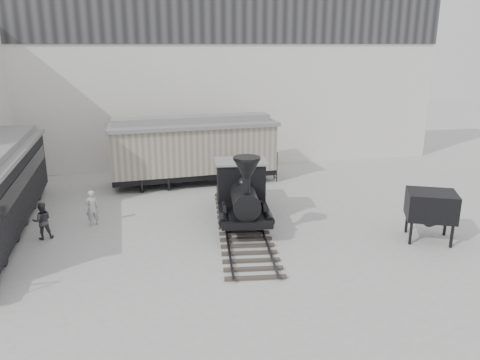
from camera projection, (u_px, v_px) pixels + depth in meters
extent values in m
plane|color=#9E9E9B|center=(236.00, 254.00, 18.47)|extent=(90.00, 90.00, 0.00)
cube|color=silver|center=(191.00, 83.00, 31.02)|extent=(34.00, 2.40, 11.00)
cube|color=#232326|center=(191.00, 19.00, 28.73)|extent=(34.00, 0.12, 3.00)
cube|color=#403832|center=(243.00, 226.00, 21.05)|extent=(3.42, 10.34, 0.18)
cube|color=#2D2D30|center=(225.00, 226.00, 20.97)|extent=(1.31, 10.08, 0.07)
cube|color=#2D2D30|center=(260.00, 225.00, 21.10)|extent=(1.31, 10.08, 0.07)
cylinder|color=black|center=(224.00, 217.00, 20.25)|extent=(0.28, 1.22, 1.21)
cylinder|color=black|center=(264.00, 216.00, 20.40)|extent=(0.28, 1.22, 1.21)
cylinder|color=black|center=(223.00, 206.00, 21.63)|extent=(0.28, 1.22, 1.21)
cylinder|color=black|center=(260.00, 205.00, 21.77)|extent=(0.28, 1.22, 1.21)
cube|color=black|center=(243.00, 208.00, 20.98)|extent=(2.67, 4.21, 0.31)
cylinder|color=black|center=(244.00, 198.00, 20.04)|extent=(1.40, 2.65, 1.10)
cylinder|color=black|center=(247.00, 186.00, 18.85)|extent=(0.32, 0.32, 0.66)
cone|color=black|center=(247.00, 169.00, 18.65)|extent=(1.18, 1.18, 0.77)
sphere|color=black|center=(243.00, 184.00, 20.31)|extent=(0.57, 0.57, 0.57)
cube|color=black|center=(241.00, 180.00, 21.64)|extent=(2.31, 1.74, 1.71)
cube|color=gray|center=(241.00, 161.00, 21.39)|extent=(2.56, 1.98, 0.09)
cube|color=black|center=(237.00, 181.00, 23.71)|extent=(2.24, 2.43, 0.99)
cylinder|color=black|center=(153.00, 179.00, 27.25)|extent=(2.16, 0.99, 0.84)
cylinder|color=black|center=(233.00, 173.00, 28.52)|extent=(2.16, 0.99, 0.84)
cube|color=black|center=(194.00, 173.00, 27.83)|extent=(9.64, 3.28, 0.32)
cube|color=gray|center=(193.00, 148.00, 27.42)|extent=(9.64, 3.39, 2.63)
cube|color=gray|center=(192.00, 124.00, 27.02)|extent=(9.98, 3.72, 0.21)
cube|color=gray|center=(192.00, 119.00, 26.94)|extent=(9.12, 1.89, 0.38)
cylinder|color=black|center=(14.00, 198.00, 23.92)|extent=(2.12, 0.87, 0.80)
cube|color=black|center=(25.00, 176.00, 20.47)|extent=(0.42, 10.67, 0.71)
imported|color=#B3B3B3|center=(92.00, 208.00, 21.23)|extent=(0.71, 0.59, 1.66)
imported|color=#38383C|center=(42.00, 221.00, 19.75)|extent=(0.89, 0.76, 1.61)
cube|color=black|center=(411.00, 233.00, 19.26)|extent=(0.14, 0.14, 0.97)
cube|color=black|center=(452.00, 236.00, 18.94)|extent=(0.14, 0.14, 0.97)
cube|color=black|center=(407.00, 222.00, 20.50)|extent=(0.14, 0.14, 0.97)
cube|color=black|center=(445.00, 225.00, 20.18)|extent=(0.14, 0.14, 0.97)
cube|color=black|center=(431.00, 205.00, 19.43)|extent=(2.42, 2.24, 1.14)
cone|color=black|center=(429.00, 221.00, 19.62)|extent=(1.98, 1.98, 0.44)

